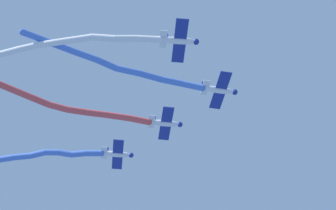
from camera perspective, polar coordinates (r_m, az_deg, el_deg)
name	(u,v)px	position (r m, az deg, el deg)	size (l,w,h in m)	color
airplane_lead	(220,90)	(69.00, 5.84, 1.68)	(5.44, 6.22, 1.68)	silver
smoke_trail_lead	(115,64)	(67.37, -6.00, 4.59)	(21.98, 13.12, 3.27)	#4C75DB
airplane_left_wing	(166,123)	(73.04, -0.26, -2.05)	(5.53, 6.06, 1.68)	silver
smoke_trail_left_wing	(50,99)	(72.01, -13.06, 0.63)	(25.67, 14.50, 3.25)	#DB4C4C
airplane_right_wing	(180,41)	(63.87, 1.31, 7.24)	(5.68, 5.93, 1.68)	silver
smoke_trail_right_wing	(57,46)	(67.04, -12.33, 6.51)	(14.36, 23.91, 3.32)	white
airplane_slot	(117,154)	(77.90, -5.69, -5.50)	(5.57, 6.03, 1.68)	silver
smoke_trail_slot	(50,155)	(79.36, -13.08, -5.45)	(10.73, 13.15, 1.62)	#4C75DB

